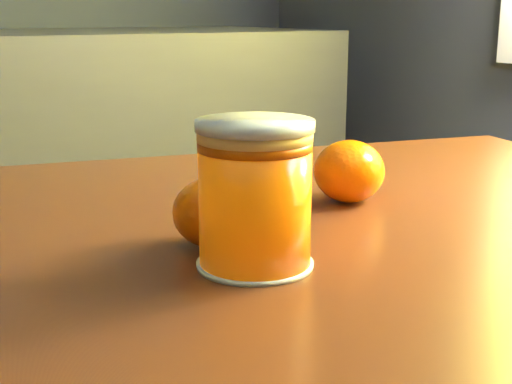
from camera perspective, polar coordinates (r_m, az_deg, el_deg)
table at (r=0.67m, az=-0.08°, el=-10.88°), size 1.13×0.89×0.76m
juice_glass at (r=0.53m, az=-0.08°, el=-0.29°), size 0.09×0.09×0.11m
orange_front at (r=0.59m, az=-3.57°, el=-1.64°), size 0.09×0.09×0.06m
orange_back at (r=0.73m, az=7.47°, el=1.66°), size 0.09×0.09×0.06m
orange_extra at (r=0.55m, az=0.57°, el=-2.94°), size 0.07×0.07×0.05m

